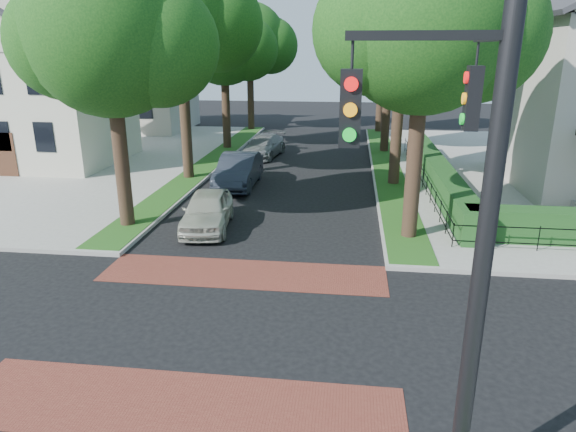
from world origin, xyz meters
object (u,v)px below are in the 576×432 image
object	(u,v)px
traffic_signal	(470,208)
parked_car_middle	(238,171)
parked_car_rear	(264,146)
parked_car_front	(207,210)

from	to	relation	value
traffic_signal	parked_car_middle	xyz separation A→B (m)	(-7.36, 18.30, -3.86)
parked_car_rear	traffic_signal	bearing A→B (deg)	-66.60
parked_car_front	parked_car_middle	bearing A→B (deg)	84.69
parked_car_front	parked_car_middle	xyz separation A→B (m)	(-0.17, 6.57, 0.10)
parked_car_middle	parked_car_rear	distance (m)	7.91
traffic_signal	parked_car_rear	xyz separation A→B (m)	(-7.38, 26.21, -4.00)
parked_car_front	parked_car_middle	world-z (taller)	parked_car_middle
traffic_signal	parked_car_middle	distance (m)	20.10
traffic_signal	parked_car_rear	bearing A→B (deg)	105.72
parked_car_front	parked_car_middle	distance (m)	6.57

